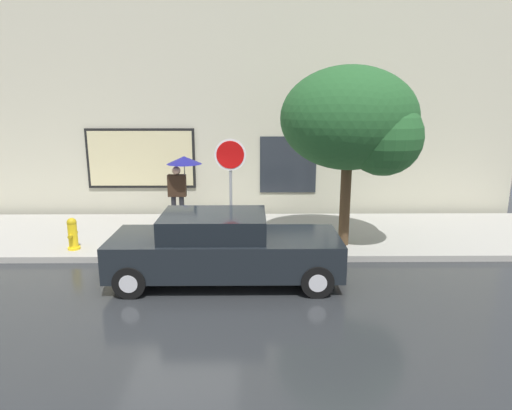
{
  "coord_description": "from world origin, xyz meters",
  "views": [
    {
      "loc": [
        1.55,
        -8.83,
        3.71
      ],
      "look_at": [
        1.66,
        1.8,
        1.2
      ],
      "focal_mm": 31.17,
      "sensor_mm": 36.0,
      "label": 1
    }
  ],
  "objects_px": {
    "pedestrian_with_umbrella": "(182,171)",
    "stop_sign": "(230,172)",
    "fire_hydrant": "(73,234)",
    "street_tree": "(356,122)",
    "parked_car": "(223,248)"
  },
  "relations": [
    {
      "from": "parked_car",
      "to": "stop_sign",
      "type": "xyz_separation_m",
      "value": [
        0.08,
        1.81,
        1.32
      ]
    },
    {
      "from": "parked_car",
      "to": "street_tree",
      "type": "height_order",
      "value": "street_tree"
    },
    {
      "from": "fire_hydrant",
      "to": "stop_sign",
      "type": "height_order",
      "value": "stop_sign"
    },
    {
      "from": "pedestrian_with_umbrella",
      "to": "stop_sign",
      "type": "bearing_deg",
      "value": -52.25
    },
    {
      "from": "street_tree",
      "to": "stop_sign",
      "type": "xyz_separation_m",
      "value": [
        -2.98,
        -0.08,
        -1.16
      ]
    },
    {
      "from": "parked_car",
      "to": "pedestrian_with_umbrella",
      "type": "height_order",
      "value": "pedestrian_with_umbrella"
    },
    {
      "from": "fire_hydrant",
      "to": "stop_sign",
      "type": "xyz_separation_m",
      "value": [
        3.86,
        0.16,
        1.5
      ]
    },
    {
      "from": "fire_hydrant",
      "to": "street_tree",
      "type": "distance_m",
      "value": 7.34
    },
    {
      "from": "pedestrian_with_umbrella",
      "to": "stop_sign",
      "type": "relative_size",
      "value": 0.76
    },
    {
      "from": "fire_hydrant",
      "to": "street_tree",
      "type": "relative_size",
      "value": 0.18
    },
    {
      "from": "street_tree",
      "to": "fire_hydrant",
      "type": "bearing_deg",
      "value": -177.97
    },
    {
      "from": "stop_sign",
      "to": "street_tree",
      "type": "bearing_deg",
      "value": 1.53
    },
    {
      "from": "parked_car",
      "to": "fire_hydrant",
      "type": "distance_m",
      "value": 4.12
    },
    {
      "from": "street_tree",
      "to": "stop_sign",
      "type": "bearing_deg",
      "value": -178.47
    },
    {
      "from": "fire_hydrant",
      "to": "street_tree",
      "type": "height_order",
      "value": "street_tree"
    }
  ]
}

